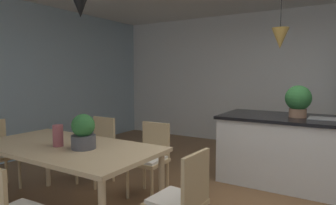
# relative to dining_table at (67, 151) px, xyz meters

# --- Properties ---
(wall_back_kitchen) EXTENTS (10.00, 0.12, 2.70)m
(wall_back_kitchen) POSITION_rel_dining_table_xyz_m (1.70, 4.16, 0.67)
(wall_back_kitchen) COLOR silver
(wall_back_kitchen) RESTS_ON ground_plane
(window_wall_left_glazing) EXTENTS (0.06, 8.40, 2.70)m
(window_wall_left_glazing) POSITION_rel_dining_table_xyz_m (-2.36, 0.90, 0.67)
(window_wall_left_glazing) COLOR #9EB7C6
(window_wall_left_glazing) RESTS_ON ground_plane
(dining_table) EXTENTS (1.92, 0.98, 0.74)m
(dining_table) POSITION_rel_dining_table_xyz_m (0.00, 0.00, 0.00)
(dining_table) COLOR #D1B284
(dining_table) RESTS_ON ground_plane
(chair_far_right) EXTENTS (0.41, 0.41, 0.87)m
(chair_far_right) POSITION_rel_dining_table_xyz_m (0.43, 0.86, -0.20)
(chair_far_right) COLOR tan
(chair_far_right) RESTS_ON ground_plane
(chair_kitchen_end) EXTENTS (0.43, 0.43, 0.87)m
(chair_kitchen_end) POSITION_rel_dining_table_xyz_m (1.33, -0.00, -0.20)
(chair_kitchen_end) COLOR tan
(chair_kitchen_end) RESTS_ON ground_plane
(chair_far_left) EXTENTS (0.41, 0.41, 0.87)m
(chair_far_left) POSITION_rel_dining_table_xyz_m (-0.43, 0.86, -0.20)
(chair_far_left) COLOR tan
(chair_far_left) RESTS_ON ground_plane
(kitchen_island) EXTENTS (2.36, 0.98, 0.91)m
(kitchen_island) POSITION_rel_dining_table_xyz_m (2.08, 2.16, -0.21)
(kitchen_island) COLOR silver
(kitchen_island) RESTS_ON ground_plane
(pendant_over_table) EXTENTS (0.19, 0.19, 0.70)m
(pendant_over_table) POSITION_rel_dining_table_xyz_m (0.17, 0.08, 1.45)
(pendant_over_table) COLOR black
(pendant_over_island_main) EXTENTS (0.22, 0.22, 0.91)m
(pendant_over_island_main) POSITION_rel_dining_table_xyz_m (1.62, 2.16, 1.25)
(pendant_over_island_main) COLOR black
(potted_plant_on_island) EXTENTS (0.33, 0.33, 0.41)m
(potted_plant_on_island) POSITION_rel_dining_table_xyz_m (1.87, 2.16, 0.45)
(potted_plant_on_island) COLOR #8C664C
(potted_plant_on_island) RESTS_ON kitchen_island
(potted_plant_on_table) EXTENTS (0.23, 0.23, 0.34)m
(potted_plant_on_table) POSITION_rel_dining_table_xyz_m (0.25, -0.00, 0.23)
(potted_plant_on_table) COLOR #4C4C51
(potted_plant_on_table) RESTS_ON dining_table
(vase_on_dining_table) EXTENTS (0.10, 0.10, 0.22)m
(vase_on_dining_table) POSITION_rel_dining_table_xyz_m (-0.04, -0.07, 0.17)
(vase_on_dining_table) COLOR #994C51
(vase_on_dining_table) RESTS_ON dining_table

